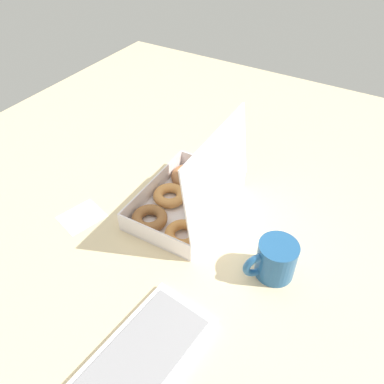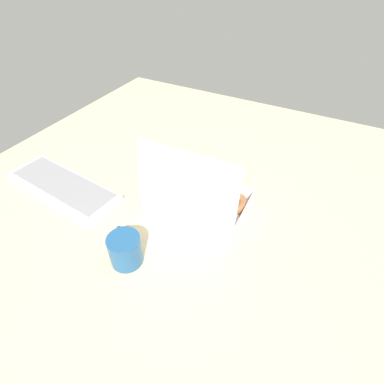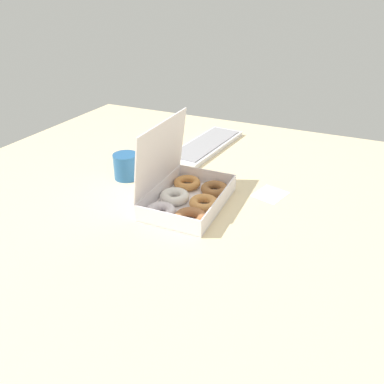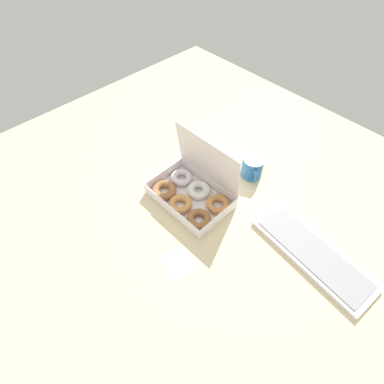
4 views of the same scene
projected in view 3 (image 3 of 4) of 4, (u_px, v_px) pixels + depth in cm
name	position (u px, v px, depth cm)	size (l,w,h in cm)	color
ground_plane	(174.00, 209.00, 117.78)	(180.00, 180.00, 2.00)	beige
donut_box	(186.00, 195.00, 117.01)	(32.89, 23.20, 26.36)	white
keyboard	(206.00, 145.00, 160.78)	(45.21, 19.17, 2.20)	white
coffee_mug	(127.00, 166.00, 133.30)	(11.23, 10.28, 9.11)	#23588E
paper_napkin	(270.00, 194.00, 124.32)	(10.62, 9.02, 0.15)	white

